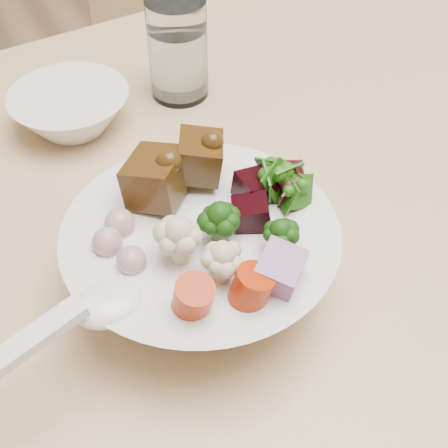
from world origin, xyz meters
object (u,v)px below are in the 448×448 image
object	(u,v)px
dining_table	(378,157)
chair_far	(186,33)
side_bowl	(71,111)
water_glass	(178,53)
food_bowl	(202,252)

from	to	relation	value
dining_table	chair_far	world-z (taller)	chair_far
side_bowl	water_glass	bearing A→B (deg)	4.19
side_bowl	food_bowl	bearing A→B (deg)	-82.13
dining_table	water_glass	xyz separation A→B (m)	(-0.21, 0.16, 0.13)
dining_table	water_glass	bearing A→B (deg)	138.17
dining_table	food_bowl	distance (m)	0.37
dining_table	food_bowl	world-z (taller)	food_bowl
chair_far	water_glass	bearing A→B (deg)	-103.70
chair_far	side_bowl	world-z (taller)	chair_far
water_glass	side_bowl	world-z (taller)	water_glass
chair_far	food_bowl	distance (m)	0.90
chair_far	side_bowl	bearing A→B (deg)	-115.61
water_glass	side_bowl	bearing A→B (deg)	-175.81
food_bowl	water_glass	bearing A→B (deg)	70.64
dining_table	side_bowl	bearing A→B (deg)	152.37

